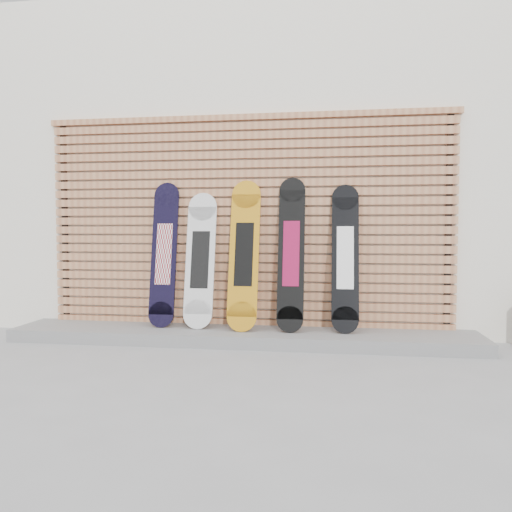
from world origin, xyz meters
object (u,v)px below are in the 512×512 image
Objects in this scene: snowboard_2 at (244,254)px; snowboard_3 at (291,253)px; snowboard_0 at (164,254)px; snowboard_4 at (345,258)px; snowboard_1 at (200,260)px.

snowboard_3 is at bearing 1.44° from snowboard_2.
snowboard_0 is at bearing 176.82° from snowboard_2.
snowboard_4 is at bearing -0.59° from snowboard_0.
snowboard_0 is at bearing 179.41° from snowboard_4.
snowboard_1 is 0.46m from snowboard_2.
snowboard_4 reaches higher than snowboard_1.
snowboard_0 reaches higher than snowboard_4.
snowboard_1 is at bearing 179.62° from snowboard_4.
snowboard_0 is 1.84m from snowboard_4.
snowboard_0 is 1.08× the size of snowboard_1.
snowboard_4 is (1.00, 0.03, -0.03)m from snowboard_2.
snowboard_1 is 1.45m from snowboard_4.
snowboard_0 is 0.39m from snowboard_1.
snowboard_1 is 0.93m from snowboard_3.
snowboard_1 is at bearing 175.32° from snowboard_2.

